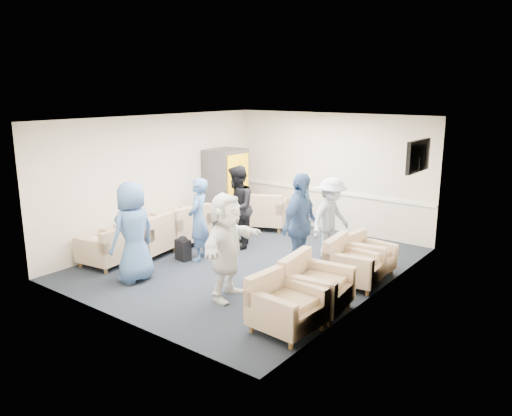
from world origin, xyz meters
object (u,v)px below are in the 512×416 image
Objects in this scene: armchair_left_mid at (150,237)px; person_mid_right at (300,225)px; armchair_right_midnear at (313,288)px; armchair_right_far at (365,258)px; armchair_right_near at (283,307)px; armchair_corner at (266,213)px; armchair_left_near at (108,249)px; person_back_left at (237,208)px; vending_machine at (226,188)px; armchair_left_far at (184,227)px; person_front_left at (133,232)px; person_back_right at (331,218)px; person_mid_left at (199,219)px; person_front_right at (227,246)px; armchair_right_midfar at (351,265)px.

person_mid_right reaches higher than armchair_left_mid.
armchair_right_midnear is 1.84m from armchair_right_far.
armchair_right_near is 0.72× the size of armchair_corner.
armchair_left_near is 2.66m from person_back_left.
person_mid_right is at bearing -28.79° from vending_machine.
person_mid_right reaches higher than armchair_right_far.
armchair_left_far is 0.55× the size of vending_machine.
armchair_right_near is 0.51× the size of person_front_left.
person_front_left is (-3.05, -0.83, 0.51)m from armchair_right_midnear.
armchair_right_near reaches higher than armchair_left_near.
armchair_corner is 2.47m from person_back_right.
armchair_left_mid reaches higher than armchair_right_far.
person_back_right is at bearing 132.85° from armchair_corner.
armchair_left_far reaches higher than armchair_right_midnear.
person_mid_left is at bearing 67.98° from armchair_right_near.
armchair_right_near is at bearing -158.32° from person_mid_right.
person_mid_right is at bearing 95.01° from armchair_left_far.
armchair_right_near is 0.56× the size of person_mid_left.
vending_machine is at bearing 48.69° from armchair_right_midnear.
armchair_right_far is 1.14m from person_back_right.
person_mid_left is (0.29, -2.56, 0.43)m from armchair_corner.
armchair_left_near is 4.08m from armchair_right_midnear.
person_back_right is at bearing 70.96° from armchair_right_far.
armchair_left_far is 1.27m from person_back_left.
vending_machine is at bearing 56.15° from person_mid_right.
person_mid_right is at bearing 131.98° from person_front_left.
person_mid_right reaches higher than person_back_left.
armchair_right_far is 0.48× the size of person_back_left.
vending_machine is 1.09× the size of person_front_right.
vending_machine reaches higher than armchair_corner.
armchair_corner is (-3.23, 3.98, 0.04)m from armchair_right_near.
armchair_right_midnear is at bearing 173.92° from armchair_right_midfar.
armchair_right_midfar is (-0.02, 1.27, -0.02)m from armchair_right_midnear.
vending_machine is 3.63m from person_mid_right.
vending_machine is (-4.08, 0.97, 0.62)m from armchair_right_far.
person_mid_right reaches higher than person_front_left.
person_front_left reaches higher than armchair_left_mid.
armchair_left_near is at bearing -64.77° from person_mid_left.
armchair_right_midfar reaches higher than armchair_right_far.
armchair_right_midfar is 0.76× the size of armchair_corner.
armchair_right_near is at bearing -153.93° from person_back_right.
armchair_right_near is (3.87, -1.93, -0.04)m from armchair_left_far.
person_mid_right is (2.97, 0.82, 0.56)m from armchair_left_mid.
person_back_right is (1.95, 1.63, -0.00)m from person_mid_left.
vending_machine is 1.07× the size of person_front_left.
vending_machine is at bearing 88.08° from person_back_right.
armchair_left_mid is at bearing 97.81° from armchair_right_midfar.
person_front_right reaches higher than armchair_corner.
armchair_right_midnear is 3.28m from person_back_left.
armchair_left_far reaches higher than armchair_left_mid.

